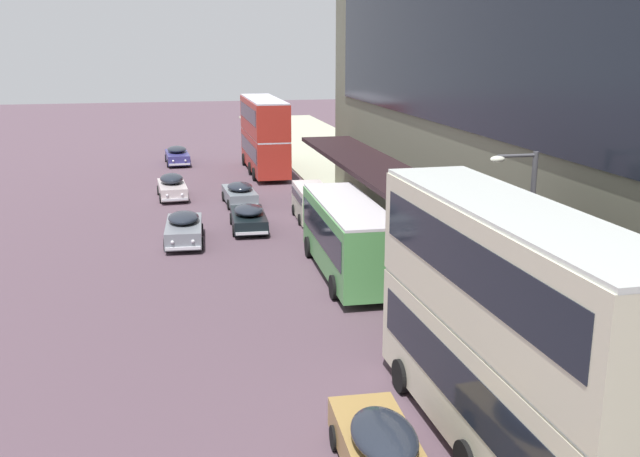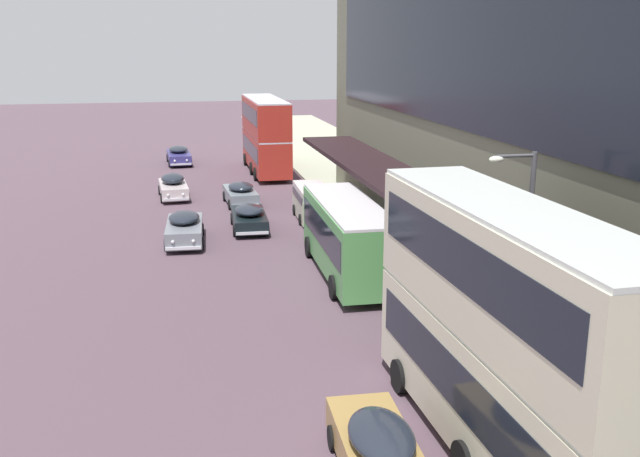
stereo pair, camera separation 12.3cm
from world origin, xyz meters
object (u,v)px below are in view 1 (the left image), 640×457
object	(u,v)px
transit_bus_kerbside_front	(507,327)
transit_bus_kerbside_far	(264,133)
sedan_oncoming_rear	(172,186)
sedan_far_back	(184,228)
sedan_oncoming_front	(240,193)
street_lamp	(524,245)
transit_bus_kerbside_rear	(348,234)
sedan_second_near	(249,217)
vw_van	(311,201)
sedan_trailing_near	(382,450)
sedan_second_mid	(177,155)

from	to	relation	value
transit_bus_kerbside_front	transit_bus_kerbside_far	bearing A→B (deg)	90.38
sedan_oncoming_rear	transit_bus_kerbside_front	bearing A→B (deg)	-77.01
sedan_far_back	sedan_oncoming_front	xyz separation A→B (m)	(3.72, 8.38, -0.04)
sedan_far_back	street_lamp	size ratio (longest dim) A/B	0.71
transit_bus_kerbside_rear	sedan_second_near	world-z (taller)	transit_bus_kerbside_rear
vw_van	sedan_far_back	bearing A→B (deg)	-153.48
sedan_second_near	street_lamp	bearing A→B (deg)	-72.15
sedan_trailing_near	sedan_oncoming_front	bearing A→B (deg)	90.45
sedan_oncoming_front	transit_bus_kerbside_far	bearing A→B (deg)	74.58
transit_bus_kerbside_front	sedan_trailing_near	xyz separation A→B (m)	(-3.17, -0.41, -2.65)
sedan_second_near	sedan_oncoming_front	xyz separation A→B (m)	(0.16, 6.44, 0.02)
sedan_second_mid	street_lamp	xyz separation A→B (m)	(9.63, -42.70, 3.35)
vw_van	sedan_second_mid	bearing A→B (deg)	108.61
transit_bus_kerbside_front	sedan_second_mid	size ratio (longest dim) A/B	2.17
sedan_second_mid	street_lamp	world-z (taller)	street_lamp
sedan_far_back	sedan_second_near	bearing A→B (deg)	28.70
sedan_oncoming_front	sedan_trailing_near	world-z (taller)	sedan_trailing_near
sedan_oncoming_front	street_lamp	world-z (taller)	street_lamp
sedan_far_back	sedan_oncoming_front	size ratio (longest dim) A/B	1.09
transit_bus_kerbside_front	sedan_oncoming_front	world-z (taller)	transit_bus_kerbside_front
transit_bus_kerbside_rear	sedan_oncoming_rear	world-z (taller)	transit_bus_kerbside_rear
sedan_second_near	sedan_oncoming_rear	bearing A→B (deg)	113.12
sedan_far_back	sedan_oncoming_rear	distance (m)	11.39
sedan_trailing_near	street_lamp	world-z (taller)	street_lamp
transit_bus_kerbside_front	sedan_oncoming_rear	xyz separation A→B (m)	(-7.60, 32.95, -2.64)
sedan_second_mid	vw_van	world-z (taller)	vw_van
sedan_trailing_near	vw_van	world-z (taller)	vw_van
sedan_oncoming_rear	sedan_oncoming_front	bearing A→B (deg)	-35.59
sedan_second_near	street_lamp	xyz separation A→B (m)	(6.19, -19.23, 3.39)
sedan_far_back	vw_van	bearing A→B (deg)	26.52
sedan_second_near	transit_bus_kerbside_rear	bearing A→B (deg)	-69.20
vw_van	transit_bus_kerbside_front	bearing A→B (deg)	-90.68
transit_bus_kerbside_far	street_lamp	bearing A→B (deg)	-85.54
sedan_trailing_near	vw_van	distance (m)	25.93
transit_bus_kerbside_rear	sedan_far_back	size ratio (longest dim) A/B	1.92
transit_bus_kerbside_rear	sedan_oncoming_rear	size ratio (longest dim) A/B	1.99
transit_bus_kerbside_front	sedan_trailing_near	size ratio (longest dim) A/B	2.29
transit_bus_kerbside_front	street_lamp	distance (m)	5.07
sedan_second_mid	sedan_trailing_near	size ratio (longest dim) A/B	1.06
sedan_oncoming_front	sedan_trailing_near	distance (m)	30.37
sedan_second_mid	sedan_far_back	bearing A→B (deg)	-90.27
transit_bus_kerbside_rear	transit_bus_kerbside_front	bearing A→B (deg)	-89.26
sedan_second_mid	sedan_oncoming_rear	bearing A→B (deg)	-92.40
sedan_second_mid	sedan_oncoming_front	xyz separation A→B (m)	(3.59, -17.03, -0.02)
transit_bus_kerbside_rear	sedan_second_mid	distance (m)	33.10
sedan_oncoming_front	street_lamp	distance (m)	26.59
transit_bus_kerbside_rear	sedan_trailing_near	bearing A→B (deg)	-101.24
transit_bus_kerbside_rear	street_lamp	size ratio (longest dim) A/B	1.37
sedan_oncoming_rear	sedan_second_mid	world-z (taller)	sedan_oncoming_rear
transit_bus_kerbside_front	sedan_second_near	size ratio (longest dim) A/B	2.38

